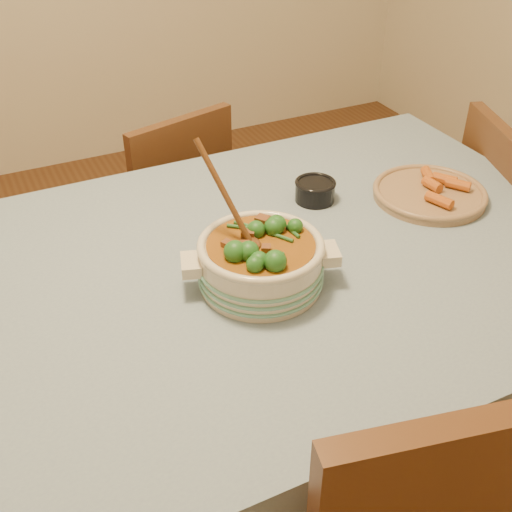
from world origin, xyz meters
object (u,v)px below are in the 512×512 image
at_px(fried_plate, 430,192).
at_px(chair_far, 170,206).
at_px(dining_table, 249,297).
at_px(chair_right, 510,240).
at_px(stew_casserole, 261,259).
at_px(condiment_bowl, 315,190).

distance_m(fried_plate, chair_far, 0.93).
xyz_separation_m(dining_table, fried_plate, (0.54, 0.06, 0.11)).
height_order(chair_far, chair_right, chair_right).
distance_m(stew_casserole, fried_plate, 0.57).
relative_size(stew_casserole, condiment_bowl, 2.49).
height_order(stew_casserole, condiment_bowl, stew_casserole).
bearing_deg(fried_plate, dining_table, -173.65).
relative_size(fried_plate, chair_right, 0.37).
xyz_separation_m(stew_casserole, chair_right, (0.95, 0.18, -0.33)).
bearing_deg(condiment_bowl, stew_casserole, -137.62).
bearing_deg(dining_table, chair_right, 6.24).
distance_m(stew_casserole, chair_far, 0.96).
xyz_separation_m(fried_plate, chair_far, (-0.46, 0.74, -0.32)).
height_order(fried_plate, chair_right, chair_right).
relative_size(condiment_bowl, fried_plate, 0.41).
bearing_deg(stew_casserole, dining_table, 83.81).
relative_size(dining_table, fried_plate, 5.24).
bearing_deg(chair_right, condiment_bowl, 102.32).
relative_size(stew_casserole, fried_plate, 1.03).
height_order(dining_table, stew_casserole, stew_casserole).
height_order(stew_casserole, fried_plate, stew_casserole).
bearing_deg(dining_table, condiment_bowl, 33.47).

